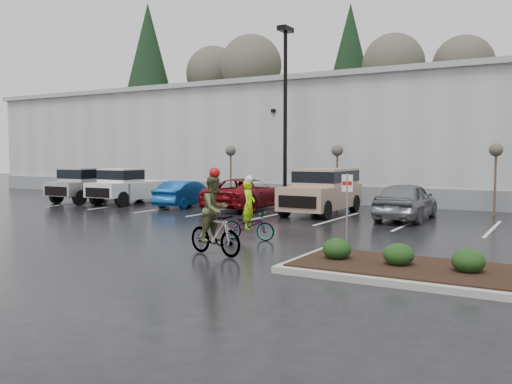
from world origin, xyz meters
The scene contains 21 objects.
ground centered at (0.00, 0.00, 0.00)m, with size 120.00×120.00×0.00m, color black.
warehouse centered at (0.00, 21.99, 3.65)m, with size 60.50×15.50×7.20m.
wooded_ridge centered at (0.00, 45.00, 3.00)m, with size 80.00×25.00×6.00m, color #24421B.
lamppost centered at (-4.00, 12.00, 5.69)m, with size 0.50×1.00×9.22m.
sapling_west centered at (-8.00, 13.00, 2.73)m, with size 0.60×0.60×3.20m.
sapling_mid centered at (-1.50, 13.00, 2.73)m, with size 0.60×0.60×3.20m.
sapling_east centered at (6.00, 13.00, 2.73)m, with size 0.60×0.60×3.20m.
curb_island centered at (7.00, -1.00, 0.07)m, with size 8.00×3.00×0.15m, color gray.
mulch_bed centered at (7.00, -1.00, 0.17)m, with size 7.60×2.60×0.04m, color black.
shrub_a centered at (4.00, -1.00, 0.41)m, with size 0.70×0.70×0.52m, color black.
shrub_b centered at (5.50, -1.00, 0.41)m, with size 0.70×0.70×0.52m, color black.
shrub_c centered at (7.00, -1.00, 0.41)m, with size 0.70×0.70×0.52m, color black.
fire_lane_sign centered at (3.80, 0.20, 1.41)m, with size 0.30×0.05×2.20m.
pickup_silver centered at (-14.64, 8.80, 0.98)m, with size 2.10×5.20×1.96m, color #AAADB2, non-canonical shape.
pickup_white centered at (-11.93, 9.14, 0.98)m, with size 2.10×5.20×1.96m, color silver, non-canonical shape.
car_blue centered at (-8.17, 9.02, 0.68)m, with size 1.43×4.10×1.35m, color navy.
car_red centered at (-4.87, 9.49, 0.76)m, with size 2.53×5.49×1.53m, color maroon.
suv_tan centered at (-0.81, 9.34, 1.03)m, with size 2.20×5.10×2.06m, color tan, non-canonical shape.
car_grey centered at (3.06, 9.09, 0.79)m, with size 1.86×4.63×1.58m, color slate.
cyclist_hivis centered at (0.11, 1.38, 0.64)m, with size 1.76×0.88×2.04m.
cyclist_olive centered at (0.64, -1.31, 0.86)m, with size 1.88×0.95×2.36m.
Camera 1 is at (8.77, -13.23, 2.71)m, focal length 38.00 mm.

